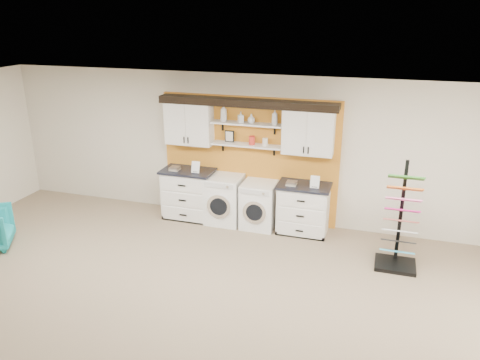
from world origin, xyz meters
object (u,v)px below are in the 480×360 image
(base_cabinet_right, at_px, (303,208))
(washer, at_px, (225,199))
(sample_rack, at_px, (399,235))
(dryer, at_px, (259,205))
(base_cabinet_left, at_px, (189,194))

(base_cabinet_right, bearing_deg, washer, -179.87)
(sample_rack, bearing_deg, washer, 166.20)
(base_cabinet_right, height_order, dryer, base_cabinet_right)
(washer, distance_m, sample_rack, 3.26)
(washer, bearing_deg, base_cabinet_right, 0.13)
(base_cabinet_left, xyz_separation_m, base_cabinet_right, (2.26, 0.00, -0.03))
(base_cabinet_left, height_order, base_cabinet_right, base_cabinet_left)
(sample_rack, bearing_deg, base_cabinet_right, 154.60)
(base_cabinet_left, distance_m, base_cabinet_right, 2.26)
(base_cabinet_left, bearing_deg, dryer, -0.13)
(base_cabinet_right, distance_m, dryer, 0.83)
(base_cabinet_right, relative_size, dryer, 1.09)
(washer, relative_size, dryer, 1.07)
(base_cabinet_right, height_order, sample_rack, sample_rack)
(dryer, bearing_deg, base_cabinet_right, 0.23)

